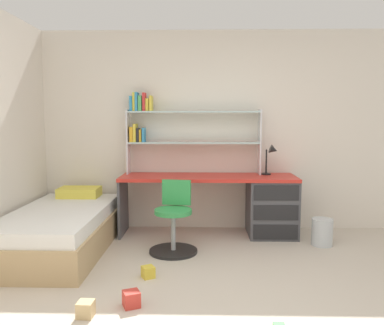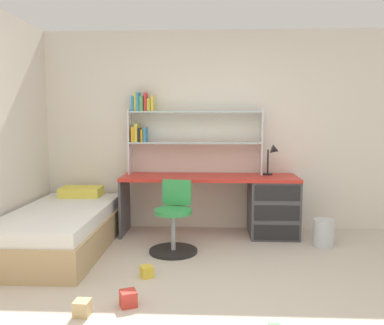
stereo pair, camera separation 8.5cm
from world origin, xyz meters
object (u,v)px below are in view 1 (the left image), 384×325
Objects in this scene: toy_block_yellow_2 at (148,272)px; swivel_chair at (174,225)px; bookshelf_hutch at (174,126)px; waste_bin at (322,232)px; bed_platform at (61,230)px; toy_block_natural_1 at (86,309)px; toy_block_red_3 at (131,299)px; desk at (255,202)px; desk_lamp at (272,155)px.

swivel_chair is at bearing 75.72° from toy_block_yellow_2.
bookshelf_hutch reaches higher than waste_bin.
bookshelf_hutch is at bearing 93.70° from swivel_chair.
bed_platform is 6.28× the size of waste_bin.
waste_bin reaches higher than toy_block_yellow_2.
toy_block_red_3 reaches higher than toy_block_natural_1.
desk is 18.80× the size of toy_block_natural_1.
bed_platform is (-1.19, -0.83, -1.11)m from bookshelf_hutch.
bookshelf_hutch is at bearing 161.22° from waste_bin.
bed_platform is at bearing 115.60° from toy_block_natural_1.
desk_lamp is at bearing 32.83° from swivel_chair.
waste_bin is at bearing 4.70° from bed_platform.
desk_lamp is at bearing 135.32° from waste_bin.
bookshelf_hutch is 1.28m from desk_lamp.
desk is 5.62× the size of desk_lamp.
desk is 2.61m from toy_block_natural_1.
swivel_chair is (-0.96, -0.66, -0.12)m from desk.
waste_bin is at bearing 27.83° from toy_block_yellow_2.
desk is at bearing -155.75° from desk_lamp.
toy_block_red_3 is (-1.41, -2.04, -0.93)m from desk_lamp.
waste_bin is (1.73, -0.59, -1.19)m from bookshelf_hutch.
swivel_chair is 6.35× the size of toy_block_red_3.
bookshelf_hutch is at bearing 85.30° from toy_block_yellow_2.
toy_block_natural_1 is 1.10× the size of toy_block_yellow_2.
desk_lamp is (1.23, -0.09, -0.35)m from bookshelf_hutch.
desk is 1.17m from swivel_chair.
toy_block_natural_1 is at bearing -110.54° from swivel_chair.
bookshelf_hutch is 2.67m from toy_block_natural_1.
toy_block_yellow_2 is (-0.13, -1.57, -1.29)m from bookshelf_hutch.
toy_block_yellow_2 is 0.87× the size of toy_block_red_3.
desk is 1.12× the size of bed_platform.
swivel_chair is at bearing -171.20° from waste_bin.
toy_block_yellow_2 is at bearing -34.94° from bed_platform.
toy_block_natural_1 is (-0.54, -1.45, -0.24)m from swivel_chair.
swivel_chair is 1.70m from waste_bin.
desk_lamp is at bearing 52.11° from toy_block_natural_1.
desk is 7.01× the size of waste_bin.
desk is at bearing 34.54° from swivel_chair.
toy_block_red_3 is (-1.91, -1.54, -0.09)m from waste_bin.
desk is 2.81× the size of swivel_chair.
desk_lamp reaches higher than bed_platform.
bookshelf_hutch is (-1.01, 0.19, 0.93)m from desk.
bed_platform is 16.83× the size of toy_block_natural_1.
desk_lamp reaches higher than swivel_chair.
toy_block_red_3 is (1.01, -1.30, -0.17)m from bed_platform.
toy_block_yellow_2 is (-1.14, -1.38, -0.36)m from desk.
desk_lamp reaches higher than toy_block_natural_1.
toy_block_yellow_2 is at bearing -129.59° from desk.
swivel_chair is (-1.17, -0.76, -0.69)m from desk_lamp.
bed_platform reaches higher than toy_block_red_3.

